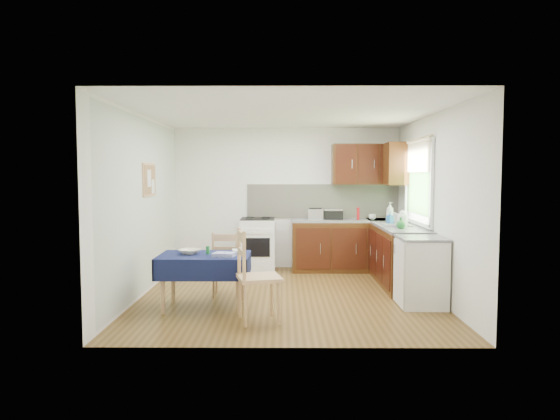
{
  "coord_description": "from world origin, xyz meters",
  "views": [
    {
      "loc": [
        -0.05,
        -6.82,
        1.68
      ],
      "look_at": [
        -0.1,
        0.14,
        1.18
      ],
      "focal_mm": 32.0,
      "sensor_mm": 36.0,
      "label": 1
    }
  ],
  "objects_px": {
    "chair_near": "(254,273)",
    "dish_rack": "(397,224)",
    "dining_table": "(204,263)",
    "sandwich_press": "(333,214)",
    "chair_far": "(226,262)",
    "kettle": "(402,220)",
    "toaster": "(315,214)"
  },
  "relations": [
    {
      "from": "chair_near",
      "to": "sandwich_press",
      "type": "distance_m",
      "value": 3.27
    },
    {
      "from": "kettle",
      "to": "dish_rack",
      "type": "bearing_deg",
      "value": 93.36
    },
    {
      "from": "dining_table",
      "to": "dish_rack",
      "type": "relative_size",
      "value": 2.69
    },
    {
      "from": "chair_far",
      "to": "kettle",
      "type": "bearing_deg",
      "value": -170.51
    },
    {
      "from": "dish_rack",
      "to": "dining_table",
      "type": "bearing_deg",
      "value": -149.15
    },
    {
      "from": "dining_table",
      "to": "sandwich_press",
      "type": "xyz_separation_m",
      "value": [
        1.85,
        2.44,
        0.42
      ]
    },
    {
      "from": "toaster",
      "to": "sandwich_press",
      "type": "height_order",
      "value": "toaster"
    },
    {
      "from": "chair_far",
      "to": "chair_near",
      "type": "distance_m",
      "value": 1.28
    },
    {
      "from": "dining_table",
      "to": "chair_near",
      "type": "relative_size",
      "value": 1.06
    },
    {
      "from": "dining_table",
      "to": "toaster",
      "type": "bearing_deg",
      "value": 47.64
    },
    {
      "from": "dining_table",
      "to": "kettle",
      "type": "relative_size",
      "value": 4.43
    },
    {
      "from": "chair_far",
      "to": "kettle",
      "type": "distance_m",
      "value": 2.62
    },
    {
      "from": "dining_table",
      "to": "chair_near",
      "type": "height_order",
      "value": "chair_near"
    },
    {
      "from": "chair_near",
      "to": "chair_far",
      "type": "bearing_deg",
      "value": 7.69
    },
    {
      "from": "dining_table",
      "to": "sandwich_press",
      "type": "relative_size",
      "value": 3.54
    },
    {
      "from": "chair_near",
      "to": "dish_rack",
      "type": "xyz_separation_m",
      "value": [
        2.05,
        1.92,
        0.36
      ]
    },
    {
      "from": "chair_far",
      "to": "sandwich_press",
      "type": "relative_size",
      "value": 2.82
    },
    {
      "from": "sandwich_press",
      "to": "toaster",
      "type": "bearing_deg",
      "value": -150.13
    },
    {
      "from": "kettle",
      "to": "sandwich_press",
      "type": "bearing_deg",
      "value": 122.62
    },
    {
      "from": "chair_near",
      "to": "dish_rack",
      "type": "relative_size",
      "value": 2.54
    },
    {
      "from": "kettle",
      "to": "chair_near",
      "type": "bearing_deg",
      "value": -141.31
    },
    {
      "from": "chair_near",
      "to": "sandwich_press",
      "type": "xyz_separation_m",
      "value": [
        1.19,
        3.02,
        0.43
      ]
    },
    {
      "from": "dining_table",
      "to": "dish_rack",
      "type": "distance_m",
      "value": 3.04
    },
    {
      "from": "sandwich_press",
      "to": "kettle",
      "type": "relative_size",
      "value": 1.25
    },
    {
      "from": "chair_near",
      "to": "kettle",
      "type": "xyz_separation_m",
      "value": [
        2.06,
        1.65,
        0.45
      ]
    },
    {
      "from": "sandwich_press",
      "to": "dish_rack",
      "type": "height_order",
      "value": "dish_rack"
    },
    {
      "from": "toaster",
      "to": "kettle",
      "type": "distance_m",
      "value": 1.78
    },
    {
      "from": "sandwich_press",
      "to": "dish_rack",
      "type": "relative_size",
      "value": 0.76
    },
    {
      "from": "chair_near",
      "to": "kettle",
      "type": "relative_size",
      "value": 4.18
    },
    {
      "from": "sandwich_press",
      "to": "dish_rack",
      "type": "distance_m",
      "value": 1.39
    },
    {
      "from": "sandwich_press",
      "to": "kettle",
      "type": "height_order",
      "value": "kettle"
    },
    {
      "from": "chair_near",
      "to": "dining_table",
      "type": "bearing_deg",
      "value": 35.29
    }
  ]
}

